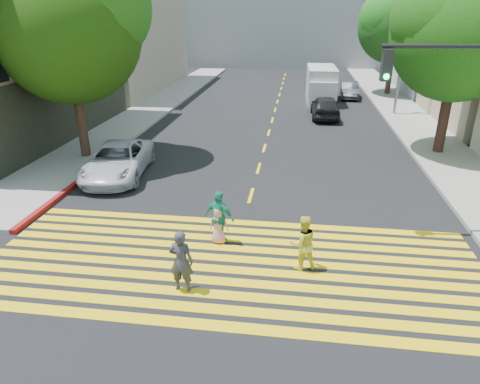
% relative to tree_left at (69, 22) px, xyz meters
% --- Properties ---
extents(ground, '(120.00, 120.00, 0.00)m').
position_rel_tree_left_xyz_m(ground, '(7.99, -9.36, -5.90)').
color(ground, black).
extents(sidewalk_left, '(3.00, 40.00, 0.15)m').
position_rel_tree_left_xyz_m(sidewalk_left, '(-0.51, 12.64, -5.83)').
color(sidewalk_left, gray).
rests_on(sidewalk_left, ground).
extents(sidewalk_right, '(3.00, 60.00, 0.15)m').
position_rel_tree_left_xyz_m(sidewalk_right, '(16.49, 5.64, -5.83)').
color(sidewalk_right, gray).
rests_on(sidewalk_right, ground).
extents(curb_red, '(0.20, 8.00, 0.16)m').
position_rel_tree_left_xyz_m(curb_red, '(1.09, -3.36, -5.82)').
color(curb_red, maroon).
rests_on(curb_red, ground).
extents(crosswalk, '(13.40, 5.30, 0.01)m').
position_rel_tree_left_xyz_m(crosswalk, '(7.99, -8.08, -5.89)').
color(crosswalk, yellow).
rests_on(crosswalk, ground).
extents(lane_line, '(0.12, 34.40, 0.01)m').
position_rel_tree_left_xyz_m(lane_line, '(7.99, 13.14, -5.90)').
color(lane_line, yellow).
rests_on(lane_line, ground).
extents(building_left_tan, '(12.00, 16.00, 10.00)m').
position_rel_tree_left_xyz_m(building_left_tan, '(-8.01, 18.64, -0.90)').
color(building_left_tan, tan).
rests_on(building_left_tan, ground).
extents(building_right_grey, '(10.00, 10.00, 10.00)m').
position_rel_tree_left_xyz_m(building_right_grey, '(22.99, 20.64, -0.90)').
color(building_right_grey, gray).
rests_on(building_right_grey, ground).
extents(backdrop_block, '(30.00, 8.00, 12.00)m').
position_rel_tree_left_xyz_m(backdrop_block, '(7.99, 38.64, 0.10)').
color(backdrop_block, gray).
rests_on(backdrop_block, ground).
extents(tree_left, '(6.91, 6.44, 8.75)m').
position_rel_tree_left_xyz_m(tree_left, '(0.00, 0.00, 0.00)').
color(tree_left, '#382415').
rests_on(tree_left, ground).
extents(tree_right_near, '(6.81, 6.48, 8.50)m').
position_rel_tree_left_xyz_m(tree_right_near, '(16.35, 2.85, -0.15)').
color(tree_right_near, black).
rests_on(tree_right_near, ground).
extents(tree_right_far, '(7.39, 7.33, 8.30)m').
position_rel_tree_left_xyz_m(tree_right_far, '(16.72, 18.62, -0.30)').
color(tree_right_far, '#301D17').
rests_on(tree_right_far, ground).
extents(pedestrian_man, '(0.62, 0.43, 1.62)m').
position_rel_tree_left_xyz_m(pedestrian_man, '(6.98, -9.37, -5.09)').
color(pedestrian_man, '#36373F').
rests_on(pedestrian_man, ground).
extents(pedestrian_woman, '(0.90, 0.81, 1.53)m').
position_rel_tree_left_xyz_m(pedestrian_woman, '(9.86, -8.01, -5.14)').
color(pedestrian_woman, '#D2D33C').
rests_on(pedestrian_woman, ground).
extents(pedestrian_child, '(0.59, 0.40, 1.16)m').
position_rel_tree_left_xyz_m(pedestrian_child, '(7.45, -6.96, -5.32)').
color(pedestrian_child, '#C5869D').
rests_on(pedestrian_child, ground).
extents(pedestrian_extra, '(1.02, 0.70, 1.62)m').
position_rel_tree_left_xyz_m(pedestrian_extra, '(7.46, -6.92, -5.09)').
color(pedestrian_extra, teal).
rests_on(pedestrian_extra, ground).
extents(white_sedan, '(2.77, 5.02, 1.33)m').
position_rel_tree_left_xyz_m(white_sedan, '(2.33, -2.03, -5.24)').
color(white_sedan, silver).
rests_on(white_sedan, ground).
extents(dark_car_near, '(1.79, 4.24, 1.43)m').
position_rel_tree_left_xyz_m(dark_car_near, '(11.26, 9.73, -5.18)').
color(dark_car_near, black).
rests_on(dark_car_near, ground).
extents(silver_car, '(2.05, 4.29, 1.20)m').
position_rel_tree_left_xyz_m(silver_car, '(11.64, 18.69, -5.30)').
color(silver_car, '#A6A6A6').
rests_on(silver_car, ground).
extents(dark_car_parked, '(1.43, 3.74, 1.22)m').
position_rel_tree_left_xyz_m(dark_car_parked, '(13.46, 16.92, -5.29)').
color(dark_car_parked, '#23242E').
rests_on(dark_car_parked, ground).
extents(white_van, '(2.12, 5.39, 2.52)m').
position_rel_tree_left_xyz_m(white_van, '(11.16, 14.90, -4.70)').
color(white_van, '#BBBBBE').
rests_on(white_van, ground).
extents(traffic_signal, '(3.99, 0.58, 5.86)m').
position_rel_tree_left_xyz_m(traffic_signal, '(14.46, -5.41, -2.11)').
color(traffic_signal, '#29282C').
rests_on(traffic_signal, ground).
extents(street_lamp, '(2.13, 0.67, 9.50)m').
position_rel_tree_left_xyz_m(street_lamp, '(15.60, 11.04, -0.45)').
color(street_lamp, gray).
rests_on(street_lamp, ground).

